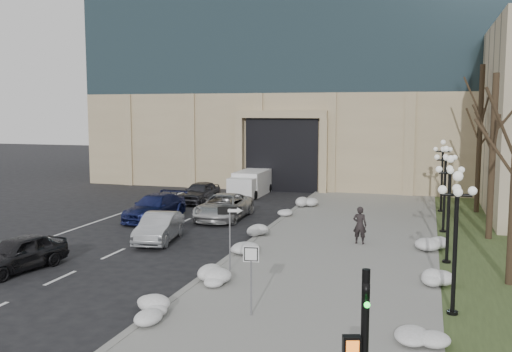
% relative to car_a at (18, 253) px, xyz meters
% --- Properties ---
extents(sidewalk, '(9.00, 40.00, 0.12)m').
position_rel_car_a_xyz_m(sidewalk, '(12.31, 7.61, -0.68)').
color(sidewalk, gray).
rests_on(sidewalk, ground).
extents(curb, '(0.30, 40.00, 0.14)m').
position_rel_car_a_xyz_m(curb, '(7.81, 7.61, -0.67)').
color(curb, gray).
rests_on(curb, ground).
extents(grass_strip, '(4.00, 40.00, 0.10)m').
position_rel_car_a_xyz_m(grass_strip, '(18.81, 7.61, -0.69)').
color(grass_strip, '#344422').
rests_on(grass_strip, ground).
extents(car_a, '(2.58, 4.60, 1.48)m').
position_rel_car_a_xyz_m(car_a, '(0.00, 0.00, 0.00)').
color(car_a, black).
rests_on(car_a, ground).
extents(car_b, '(2.27, 4.63, 1.46)m').
position_rel_car_a_xyz_m(car_b, '(3.25, 6.47, -0.01)').
color(car_b, '#A3A6AB').
rests_on(car_b, ground).
extents(car_c, '(2.42, 5.41, 1.54)m').
position_rel_car_a_xyz_m(car_c, '(0.42, 11.64, 0.03)').
color(car_c, '#171E50').
rests_on(car_c, ground).
extents(car_d, '(2.67, 5.57, 1.53)m').
position_rel_car_a_xyz_m(car_d, '(4.32, 13.03, 0.03)').
color(car_d, '#BDBDBD').
rests_on(car_d, ground).
extents(car_e, '(1.89, 4.49, 1.52)m').
position_rel_car_a_xyz_m(car_e, '(0.54, 18.47, 0.02)').
color(car_e, '#323238').
rests_on(car_e, ground).
extents(pedestrian, '(0.72, 0.51, 1.85)m').
position_rel_car_a_xyz_m(pedestrian, '(13.10, 8.49, 0.31)').
color(pedestrian, black).
rests_on(pedestrian, sidewalk).
extents(box_truck, '(2.11, 5.90, 1.87)m').
position_rel_car_a_xyz_m(box_truck, '(2.98, 23.04, 0.17)').
color(box_truck, silver).
rests_on(box_truck, ground).
extents(one_way_sign, '(1.03, 0.44, 2.77)m').
position_rel_car_a_xyz_m(one_way_sign, '(8.71, 2.29, 1.55)').
color(one_way_sign, slate).
rests_on(one_way_sign, ground).
extents(keep_sign, '(0.51, 0.12, 2.38)m').
position_rel_car_a_xyz_m(keep_sign, '(10.91, -2.42, 1.01)').
color(keep_sign, slate).
rests_on(keep_sign, ground).
extents(snow_clump_b, '(1.10, 1.60, 0.36)m').
position_rel_car_a_xyz_m(snow_clump_b, '(8.10, -3.65, -0.44)').
color(snow_clump_b, silver).
rests_on(snow_clump_b, sidewalk).
extents(snow_clump_c, '(1.10, 1.60, 0.36)m').
position_rel_car_a_xyz_m(snow_clump_c, '(8.38, 0.47, -0.44)').
color(snow_clump_c, silver).
rests_on(snow_clump_c, sidewalk).
extents(snow_clump_d, '(1.10, 1.60, 0.36)m').
position_rel_car_a_xyz_m(snow_clump_d, '(8.20, 5.15, -0.44)').
color(snow_clump_d, silver).
rests_on(snow_clump_d, sidewalk).
extents(snow_clump_e, '(1.10, 1.60, 0.36)m').
position_rel_car_a_xyz_m(snow_clump_e, '(7.97, 9.10, -0.44)').
color(snow_clump_e, silver).
rests_on(snow_clump_e, sidewalk).
extents(snow_clump_f, '(1.10, 1.60, 0.36)m').
position_rel_car_a_xyz_m(snow_clump_f, '(7.94, 14.44, -0.44)').
color(snow_clump_f, silver).
rests_on(snow_clump_f, sidewalk).
extents(snow_clump_g, '(1.10, 1.60, 0.36)m').
position_rel_car_a_xyz_m(snow_clump_g, '(8.34, 18.55, -0.44)').
color(snow_clump_g, silver).
rests_on(snow_clump_g, sidewalk).
extents(snow_clump_h, '(1.10, 1.60, 0.36)m').
position_rel_car_a_xyz_m(snow_clump_h, '(16.28, -3.56, -0.44)').
color(snow_clump_h, silver).
rests_on(snow_clump_h, sidewalk).
extents(snow_clump_i, '(1.10, 1.60, 0.36)m').
position_rel_car_a_xyz_m(snow_clump_i, '(16.61, 2.34, -0.44)').
color(snow_clump_i, silver).
rests_on(snow_clump_i, sidewalk).
extents(snow_clump_j, '(1.10, 1.60, 0.36)m').
position_rel_car_a_xyz_m(snow_clump_j, '(16.67, 8.85, -0.44)').
color(snow_clump_j, silver).
rests_on(snow_clump_j, sidewalk).
extents(snow_clump_k, '(1.10, 1.60, 0.36)m').
position_rel_car_a_xyz_m(snow_clump_k, '(7.78, -3.14, -0.44)').
color(snow_clump_k, silver).
rests_on(snow_clump_k, sidewalk).
extents(snow_clump_l, '(1.10, 1.60, 0.36)m').
position_rel_car_a_xyz_m(snow_clump_l, '(16.70, 8.26, -0.44)').
color(snow_clump_l, silver).
rests_on(snow_clump_l, sidewalk).
extents(lamppost_a, '(1.18, 1.18, 4.76)m').
position_rel_car_a_xyz_m(lamppost_a, '(17.11, -0.39, 2.33)').
color(lamppost_a, black).
rests_on(lamppost_a, ground).
extents(lamppost_b, '(1.18, 1.18, 4.76)m').
position_rel_car_a_xyz_m(lamppost_b, '(17.11, 6.11, 2.33)').
color(lamppost_b, black).
rests_on(lamppost_b, ground).
extents(lamppost_c, '(1.18, 1.18, 4.76)m').
position_rel_car_a_xyz_m(lamppost_c, '(17.11, 12.61, 2.33)').
color(lamppost_c, black).
rests_on(lamppost_c, ground).
extents(lamppost_d, '(1.18, 1.18, 4.76)m').
position_rel_car_a_xyz_m(lamppost_d, '(17.11, 19.11, 2.33)').
color(lamppost_d, black).
rests_on(lamppost_d, ground).
extents(tree_mid, '(3.20, 3.20, 8.50)m').
position_rel_car_a_xyz_m(tree_mid, '(19.31, 11.61, 4.76)').
color(tree_mid, black).
rests_on(tree_mid, ground).
extents(tree_far, '(3.20, 3.20, 9.50)m').
position_rel_car_a_xyz_m(tree_far, '(19.31, 19.61, 5.41)').
color(tree_far, black).
rests_on(tree_far, ground).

